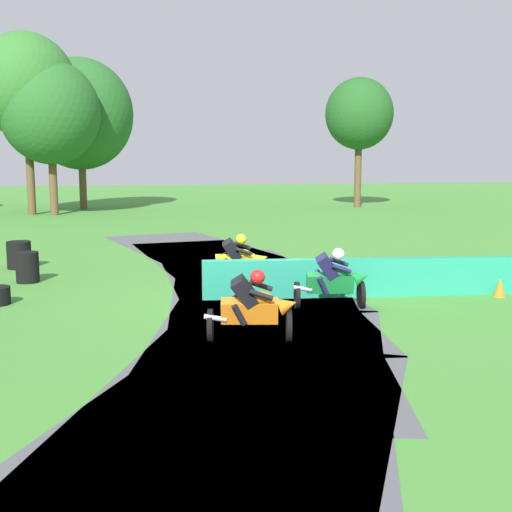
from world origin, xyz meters
TOP-DOWN VIEW (x-y plane):
  - ground_plane at (0.00, 0.00)m, footprint 120.00×120.00m
  - track_asphalt at (-0.78, 0.06)m, footprint 8.71×27.16m
  - safety_barrier at (5.89, -0.49)m, footprint 14.58×1.51m
  - motorcycle_lead_orange at (-0.83, -3.63)m, footprint 1.70×0.98m
  - motorcycle_chase_green at (1.30, -1.37)m, footprint 1.70×0.92m
  - motorcycle_trailing_yellow at (-0.33, 1.54)m, footprint 1.70×0.87m
  - tire_stack_far at (-5.68, 2.97)m, footprint 0.59×0.59m
  - tire_stack_extra_a at (-6.27, 5.26)m, footprint 0.69×0.69m
  - traffic_cone at (5.52, -0.84)m, footprint 0.28×0.28m
  - tree_far_right at (-7.41, 23.31)m, footprint 5.39×5.39m
  - tree_mid_rise at (11.08, 25.89)m, footprint 4.28×4.28m
  - tree_behind_barrier at (-6.13, 27.13)m, footprint 6.37×6.37m
  - tree_distant at (-8.66, 23.71)m, footprint 5.44×5.44m

SIDE VIEW (x-z plane):
  - ground_plane at x=0.00m, z-range 0.00..0.00m
  - track_asphalt at x=-0.78m, z-range 0.00..0.01m
  - traffic_cone at x=5.52m, z-range 0.00..0.44m
  - tire_stack_far at x=-5.68m, z-range 0.00..0.80m
  - tire_stack_extra_a at x=-6.27m, z-range 0.00..0.80m
  - safety_barrier at x=5.89m, z-range 0.00..0.90m
  - motorcycle_trailing_yellow at x=-0.33m, z-range -0.07..1.35m
  - motorcycle_lead_orange at x=-0.83m, z-range -0.07..1.36m
  - motorcycle_chase_green at x=1.30m, z-range -0.07..1.36m
  - tree_far_right at x=-7.41m, z-range 1.38..9.83m
  - tree_behind_barrier at x=-6.13m, z-range 1.20..10.30m
  - tree_mid_rise at x=11.08m, z-range 1.79..9.93m
  - tree_distant at x=-8.66m, z-range 2.07..11.98m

